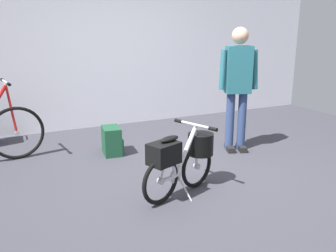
% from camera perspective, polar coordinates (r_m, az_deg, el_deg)
% --- Properties ---
extents(ground_plane, '(7.93, 7.93, 0.00)m').
position_cam_1_polar(ground_plane, '(3.94, 2.40, -8.28)').
color(ground_plane, '#38383F').
extents(back_wall, '(7.93, 0.10, 2.71)m').
position_cam_1_polar(back_wall, '(5.99, -9.16, 12.98)').
color(back_wall, silver).
rests_on(back_wall, ground_plane).
extents(folding_bike_foreground, '(0.92, 0.55, 0.69)m').
position_cam_1_polar(folding_bike_foreground, '(3.45, 2.43, -5.00)').
color(folding_bike_foreground, black).
rests_on(folding_bike_foreground, ground_plane).
extents(visitor_near_wall, '(0.50, 0.35, 1.60)m').
position_cam_1_polar(visitor_near_wall, '(4.70, 11.15, 6.87)').
color(visitor_near_wall, navy).
rests_on(visitor_near_wall, ground_plane).
extents(backpack_on_floor, '(0.28, 0.35, 0.36)m').
position_cam_1_polar(backpack_on_floor, '(4.66, -8.97, -2.36)').
color(backpack_on_floor, '#19472D').
rests_on(backpack_on_floor, ground_plane).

